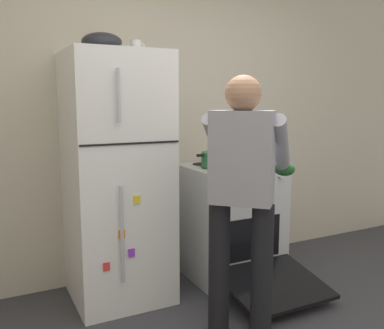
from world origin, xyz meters
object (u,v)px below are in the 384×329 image
pepper_mill (247,150)px  red_pot (217,159)px  refrigerator (117,179)px  person_cook (243,185)px  coffee_mug (136,47)px  mixing_bowl (102,42)px  stove_range (231,221)px

pepper_mill → red_pot: bearing=-151.5°
refrigerator → person_cook: refrigerator is taller
coffee_mug → pepper_mill: 1.37m
person_cook → red_pot: person_cook is taller
red_pot → mixing_bowl: mixing_bowl is taller
refrigerator → stove_range: bearing=-1.0°
stove_range → pepper_mill: 0.67m
red_pot → coffee_mug: size_ratio=3.15×
stove_range → mixing_bowl: bearing=179.0°
stove_range → coffee_mug: coffee_mug is taller
refrigerator → coffee_mug: coffee_mug is taller
red_pot → pepper_mill: pepper_mill is taller
stove_range → coffee_mug: 1.59m
person_cook → coffee_mug: 1.32m
stove_range → mixing_bowl: size_ratio=4.47×
red_pot → coffee_mug: (-0.63, 0.10, 0.85)m
mixing_bowl → person_cook: bearing=-56.3°
pepper_mill → mixing_bowl: 1.60m
person_cook → mixing_bowl: 1.38m
red_pot → mixing_bowl: 1.24m
refrigerator → mixing_bowl: (-0.08, 0.00, 0.96)m
person_cook → pepper_mill: person_cook is taller
coffee_mug → mixing_bowl: mixing_bowl is taller
pepper_mill → coffee_mug: bearing=-172.1°
coffee_mug → mixing_bowl: size_ratio=0.41×
person_cook → red_pot: size_ratio=4.53×
person_cook → pepper_mill: bearing=54.6°
refrigerator → coffee_mug: 0.96m
refrigerator → pepper_mill: 1.29m
stove_range → person_cook: person_cook is taller
refrigerator → pepper_mill: bearing=9.0°
person_cook → mixing_bowl: mixing_bowl is taller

